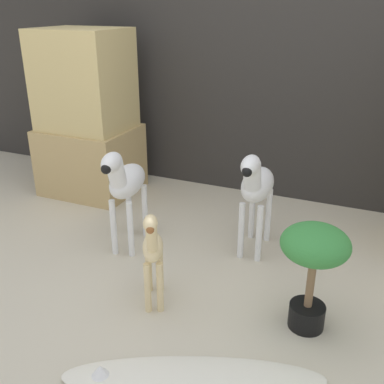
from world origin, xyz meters
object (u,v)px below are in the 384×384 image
giraffe_figurine (153,251)px  surfboard (190,378)px  potted_palm_front (314,258)px  zebra_right (256,186)px  zebra_left (125,182)px

giraffe_figurine → surfboard: bearing=-46.7°
potted_palm_front → surfboard: size_ratio=0.48×
potted_palm_front → zebra_right: bearing=127.2°
zebra_right → surfboard: size_ratio=0.61×
zebra_right → zebra_left: same height
zebra_right → surfboard: 1.19m
zebra_left → potted_palm_front: zebra_left is taller
zebra_right → zebra_left: size_ratio=1.00×
zebra_left → potted_palm_front: bearing=-15.0°
zebra_right → zebra_left: (-0.74, -0.26, 0.00)m
potted_palm_front → surfboard: potted_palm_front is taller
zebra_right → potted_palm_front: 0.72m
surfboard → zebra_left: bearing=133.3°
zebra_left → giraffe_figurine: bearing=-46.8°
zebra_right → giraffe_figurine: bearing=-113.6°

